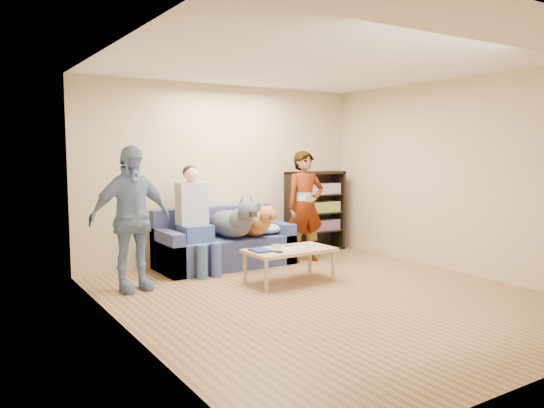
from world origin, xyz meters
TOP-DOWN VIEW (x-y plane):
  - ground at (0.00, 0.00)m, footprint 5.00×5.00m
  - ceiling at (0.00, 0.00)m, footprint 5.00×5.00m
  - wall_back at (0.00, 2.50)m, footprint 4.50×0.00m
  - wall_left at (-2.25, 0.00)m, footprint 0.00×5.00m
  - wall_right at (2.25, 0.00)m, footprint 0.00×5.00m
  - blanket at (0.42, 1.95)m, footprint 0.41×0.34m
  - person_standing_right at (0.93, 1.74)m, footprint 0.65×0.48m
  - person_standing_left at (-1.77, 1.48)m, footprint 1.05×0.56m
  - held_controller at (0.73, 1.54)m, footprint 0.06×0.12m
  - notebook_blue at (-0.38, 0.87)m, footprint 0.20×0.26m
  - papers at (0.07, 0.72)m, footprint 0.26×0.20m
  - magazine at (0.10, 0.74)m, footprint 0.22×0.17m
  - camera_silver at (-0.10, 0.94)m, footprint 0.11×0.06m
  - controller_a at (0.30, 0.92)m, footprint 0.04×0.13m
  - controller_b at (0.38, 0.84)m, footprint 0.09×0.06m
  - headphone_cup_a at (0.22, 0.80)m, footprint 0.07×0.07m
  - headphone_cup_b at (0.22, 0.88)m, footprint 0.07×0.07m
  - pen_orange at (0.00, 0.66)m, footprint 0.13×0.06m
  - pen_black at (0.14, 1.00)m, footprint 0.13×0.08m
  - wallet at (-0.23, 0.70)m, footprint 0.07×0.12m
  - sofa at (-0.25, 2.10)m, footprint 1.90×0.85m
  - person_seated at (-0.74, 1.97)m, footprint 0.40×0.73m
  - dog_gray at (-0.19, 1.90)m, footprint 0.44×1.26m
  - dog_tan at (0.12, 1.87)m, footprint 0.37×1.14m
  - coffee_table at (0.02, 0.82)m, footprint 1.10×0.60m
  - bookshelf at (1.55, 2.33)m, footprint 1.00×0.34m

SIDE VIEW (x-z plane):
  - ground at x=0.00m, z-range 0.00..0.00m
  - sofa at x=-0.25m, z-range -0.13..0.69m
  - coffee_table at x=0.02m, z-range 0.16..0.58m
  - pen_orange at x=0.00m, z-range 0.42..0.43m
  - pen_black at x=0.14m, z-range 0.42..0.43m
  - papers at x=0.07m, z-range 0.42..0.43m
  - wallet at x=-0.23m, z-range 0.42..0.43m
  - headphone_cup_a at x=0.22m, z-range 0.42..0.44m
  - headphone_cup_b at x=0.22m, z-range 0.42..0.44m
  - notebook_blue at x=-0.38m, z-range 0.42..0.45m
  - controller_a at x=0.30m, z-range 0.42..0.45m
  - controller_b at x=0.38m, z-range 0.42..0.45m
  - magazine at x=0.10m, z-range 0.43..0.45m
  - camera_silver at x=-0.10m, z-range 0.42..0.47m
  - blanket at x=0.42m, z-range 0.43..0.57m
  - dog_tan at x=0.12m, z-range 0.35..0.88m
  - dog_gray at x=-0.19m, z-range 0.33..0.97m
  - bookshelf at x=1.55m, z-range 0.03..1.33m
  - person_seated at x=-0.74m, z-range 0.04..1.51m
  - person_standing_right at x=0.93m, z-range 0.00..1.64m
  - person_standing_left at x=-1.77m, z-range 0.00..1.70m
  - held_controller at x=0.73m, z-range 0.96..0.98m
  - wall_back at x=0.00m, z-range -0.95..3.55m
  - wall_left at x=-2.25m, z-range -1.20..3.80m
  - wall_right at x=2.25m, z-range -1.20..3.80m
  - ceiling at x=0.00m, z-range 2.60..2.60m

